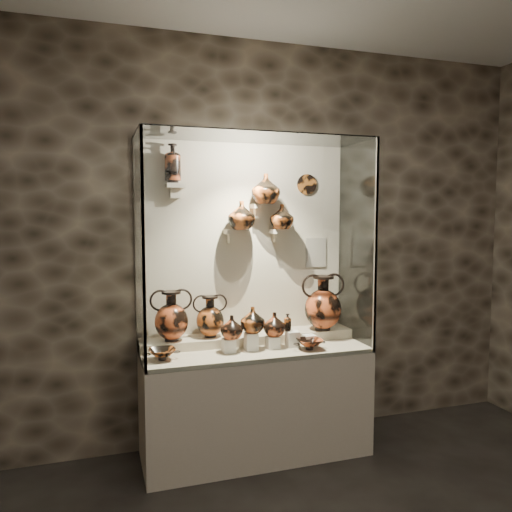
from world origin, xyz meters
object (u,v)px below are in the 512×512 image
at_px(amphora_right, 323,303).
at_px(kylix_left, 162,353).
at_px(ovoid_vase_a, 241,215).
at_px(ovoid_vase_c, 282,217).
at_px(lekythos_small, 287,321).
at_px(jug_a, 232,327).
at_px(amphora_mid, 210,316).
at_px(jug_b, 253,320).
at_px(lekythos_tall, 173,161).
at_px(jug_c, 274,324).
at_px(kylix_right, 309,343).
at_px(amphora_left, 171,316).
at_px(ovoid_vase_b, 266,189).

distance_m(amphora_right, kylix_left, 1.36).
height_order(ovoid_vase_a, ovoid_vase_c, ovoid_vase_a).
bearing_deg(lekythos_small, jug_a, 166.69).
bearing_deg(lekythos_small, amphora_right, 5.81).
xyz_separation_m(kylix_left, ovoid_vase_a, (0.66, 0.28, 0.95)).
bearing_deg(jug_a, amphora_mid, 118.09).
relative_size(lekythos_small, ovoid_vase_c, 0.76).
height_order(jug_a, lekythos_small, jug_a).
xyz_separation_m(jug_b, lekythos_tall, (-0.54, 0.26, 1.17)).
distance_m(jug_b, ovoid_vase_c, 0.85).
relative_size(jug_c, kylix_right, 0.74).
bearing_deg(kylix_right, jug_c, 138.56).
distance_m(kylix_right, ovoid_vase_c, 1.01).
height_order(jug_a, ovoid_vase_a, ovoid_vase_a).
relative_size(kylix_right, lekythos_tall, 0.75).
relative_size(amphora_left, jug_a, 2.17).
bearing_deg(ovoid_vase_c, amphora_right, -6.62).
xyz_separation_m(amphora_mid, jug_b, (0.28, -0.20, -0.00)).
distance_m(lekythos_tall, ovoid_vase_a, 0.66).
bearing_deg(lekythos_small, amphora_mid, 144.36).
relative_size(ovoid_vase_a, ovoid_vase_b, 0.95).
relative_size(kylix_left, ovoid_vase_b, 1.04).
bearing_deg(ovoid_vase_c, jug_c, -114.33).
bearing_deg(amphora_left, amphora_right, -12.57).
bearing_deg(kylix_right, amphora_mid, 141.93).
bearing_deg(jug_a, jug_b, 8.47).
relative_size(jug_c, kylix_left, 0.74).
bearing_deg(ovoid_vase_b, lekythos_tall, -172.70).
distance_m(jug_b, ovoid_vase_a, 0.80).
bearing_deg(amphora_right, amphora_mid, 174.42).
bearing_deg(ovoid_vase_b, amphora_mid, -166.95).
xyz_separation_m(jug_c, ovoid_vase_c, (0.14, 0.23, 0.81)).
relative_size(amphora_right, kylix_right, 1.83).
height_order(jug_b, lekythos_small, jug_b).
distance_m(kylix_left, kylix_right, 1.08).
bearing_deg(kylix_left, ovoid_vase_c, -3.29).
xyz_separation_m(kylix_left, ovoid_vase_c, (0.99, 0.29, 0.94)).
bearing_deg(jug_c, ovoid_vase_b, 79.34).
bearing_deg(amphora_left, jug_c, -24.42).
height_order(kylix_left, ovoid_vase_b, ovoid_vase_b).
bearing_deg(jug_c, kylix_left, 174.16).
bearing_deg(amphora_mid, ovoid_vase_b, 4.99).
xyz_separation_m(amphora_mid, kylix_right, (0.68, -0.33, -0.18)).
height_order(amphora_mid, jug_c, amphora_mid).
distance_m(kylix_left, ovoid_vase_b, 1.46).
relative_size(lekythos_tall, ovoid_vase_b, 1.39).
bearing_deg(ovoid_vase_c, lekythos_tall, -174.31).
bearing_deg(amphora_right, jug_c, -165.12).
xyz_separation_m(amphora_right, jug_b, (-0.64, -0.15, -0.07)).
distance_m(jug_c, kylix_left, 0.86).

